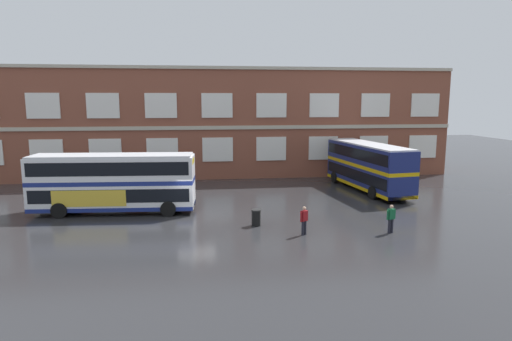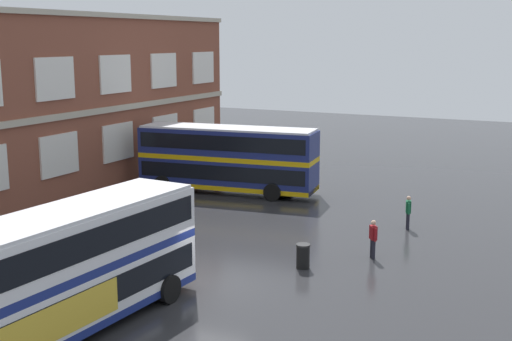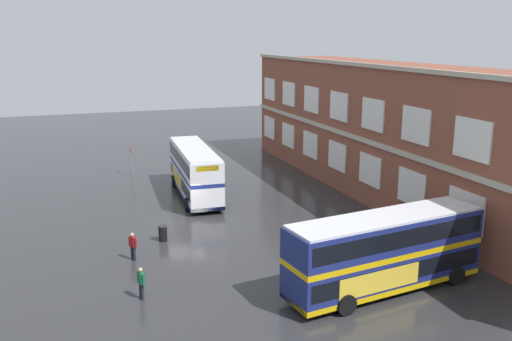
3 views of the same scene
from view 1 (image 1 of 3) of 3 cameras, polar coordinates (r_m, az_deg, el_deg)
The scene contains 7 objects.
ground_plane at distance 31.42m, azimuth -7.77°, elevation -5.18°, with size 120.00×120.00×0.00m, color #2B2B2D.
brick_terminal_building at distance 46.51m, azimuth -5.27°, elevation 6.17°, with size 47.53×8.19×10.91m.
double_decker_near at distance 31.64m, azimuth -18.10°, elevation -1.47°, with size 11.14×3.39×4.07m.
double_decker_middle at distance 38.81m, azimuth 14.37°, elevation 0.62°, with size 3.95×11.24×4.07m.
waiting_passenger at distance 25.54m, azimuth 6.30°, elevation -6.36°, with size 0.57×0.46×1.70m.
second_passenger at distance 26.96m, azimuth 17.20°, elevation -5.89°, with size 0.63×0.35×1.70m.
station_litter_bin at distance 27.32m, azimuth 0.01°, elevation -6.16°, with size 0.60×0.60×1.03m.
Camera 1 is at (0.38, -28.43, 7.79)m, focal length 30.66 mm.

